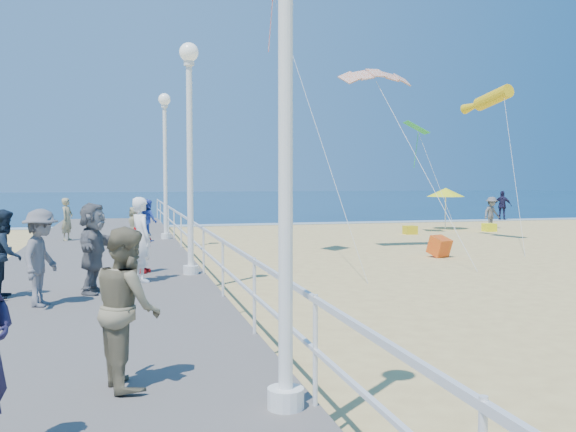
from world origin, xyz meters
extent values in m
plane|color=#E1C476|center=(0.00, 0.00, 0.00)|extent=(160.00, 160.00, 0.00)
cube|color=#0B2846|center=(0.00, 65.00, 0.01)|extent=(160.00, 90.00, 0.05)
cube|color=silver|center=(0.00, 20.50, 0.03)|extent=(160.00, 1.20, 0.04)
cube|color=slate|center=(-7.50, 0.00, 0.20)|extent=(5.00, 44.00, 0.40)
cube|color=white|center=(-5.05, 0.00, 1.45)|extent=(0.05, 42.00, 0.06)
cube|color=white|center=(-5.05, 0.00, 0.95)|extent=(0.05, 42.00, 0.04)
cylinder|color=white|center=(-5.35, -9.00, 0.50)|extent=(0.36, 0.36, 0.20)
cylinder|color=white|center=(-5.35, -9.00, 2.85)|extent=(0.14, 0.14, 4.70)
cylinder|color=white|center=(-5.35, 0.00, 0.50)|extent=(0.36, 0.36, 0.20)
cylinder|color=white|center=(-5.35, 0.00, 2.85)|extent=(0.14, 0.14, 4.70)
sphere|color=white|center=(-5.35, 0.00, 5.50)|extent=(0.44, 0.44, 0.44)
cylinder|color=white|center=(-5.35, 9.00, 0.50)|extent=(0.36, 0.36, 0.20)
cylinder|color=white|center=(-5.35, 9.00, 2.85)|extent=(0.14, 0.14, 4.70)
sphere|color=white|center=(-5.35, 9.00, 5.50)|extent=(0.44, 0.44, 0.44)
imported|color=white|center=(-6.48, -0.80, 1.31)|extent=(0.63, 0.77, 1.83)
imported|color=blue|center=(-6.33, -0.65, 1.71)|extent=(0.48, 0.54, 0.93)
imported|color=#7D7256|center=(-6.82, -7.93, 1.26)|extent=(0.82, 0.96, 1.72)
imported|color=slate|center=(-8.25, -3.12, 1.25)|extent=(0.89, 1.22, 1.70)
imported|color=red|center=(-6.46, 0.48, 1.14)|extent=(0.75, 0.93, 1.48)
imported|color=slate|center=(-7.43, -2.02, 1.28)|extent=(0.96, 1.71, 1.76)
imported|color=#968E68|center=(-8.81, 9.22, 1.16)|extent=(0.56, 0.66, 1.53)
imported|color=#172333|center=(-9.00, -2.10, 1.23)|extent=(0.64, 0.81, 1.65)
imported|color=#5B5B60|center=(11.80, 14.83, 0.83)|extent=(1.21, 0.92, 1.66)
imported|color=#1B1A39|center=(16.04, 20.41, 0.92)|extent=(1.13, 1.03, 1.85)
imported|color=#7D7856|center=(-6.45, 12.62, 0.72)|extent=(0.59, 0.78, 1.43)
cube|color=red|center=(3.32, 4.40, 0.30)|extent=(0.76, 0.85, 0.74)
cylinder|color=white|center=(9.22, 15.00, 0.90)|extent=(0.05, 0.05, 1.80)
cone|color=yellow|center=(9.22, 15.00, 1.91)|extent=(1.90, 1.90, 0.45)
cube|color=gold|center=(6.20, 12.77, 0.20)|extent=(0.55, 0.55, 0.40)
cube|color=yellow|center=(10.68, 13.24, 0.20)|extent=(0.55, 0.55, 0.40)
cylinder|color=gold|center=(7.89, 8.64, 5.92)|extent=(1.08, 3.08, 1.17)
cube|color=green|center=(6.47, 12.79, 5.00)|extent=(1.30, 1.40, 0.58)
camera|label=1|loc=(-6.84, -14.90, 2.63)|focal=40.00mm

